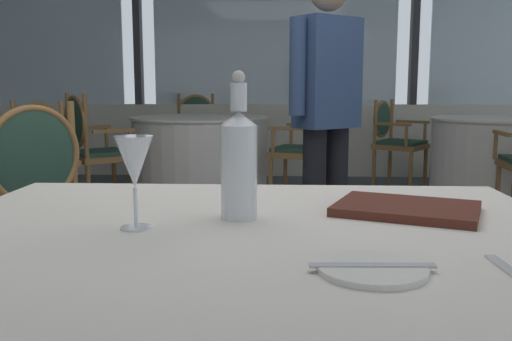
{
  "coord_description": "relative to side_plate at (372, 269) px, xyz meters",
  "views": [
    {
      "loc": [
        0.09,
        -2.1,
        1.05
      ],
      "look_at": [
        0.03,
        -0.87,
        0.86
      ],
      "focal_mm": 38.88,
      "sensor_mm": 36.0,
      "label": 1
    }
  ],
  "objects": [
    {
      "name": "water_bottle",
      "position": [
        -0.23,
        0.35,
        0.12
      ],
      "size": [
        0.08,
        0.08,
        0.32
      ],
      "color": "white",
      "rests_on": "foreground_table"
    },
    {
      "name": "dining_chair_2_0",
      "position": [
        -1.34,
        1.63,
        -0.2
      ],
      "size": [
        0.65,
        0.66,
        0.99
      ],
      "rotation": [
        0.0,
        0.0,
        8.78
      ],
      "color": "olive",
      "rests_on": "ground_plane"
    },
    {
      "name": "dining_chair_3_0",
      "position": [
        1.04,
        5.05,
        -0.23
      ],
      "size": [
        0.64,
        0.66,
        0.92
      ],
      "rotation": [
        0.0,
        0.0,
        5.67
      ],
      "color": "olive",
      "rests_on": "ground_plane"
    },
    {
      "name": "dining_chair_1_1",
      "position": [
        -1.14,
        5.62,
        -0.2
      ],
      "size": [
        0.59,
        0.54,
        0.98
      ],
      "rotation": [
        0.0,
        0.0,
        11.18
      ],
      "color": "olive",
      "rests_on": "ground_plane"
    },
    {
      "name": "background_table_1",
      "position": [
        -0.94,
        4.53,
        -0.39
      ],
      "size": [
        1.35,
        1.35,
        0.77
      ],
      "color": "white",
      "rests_on": "ground_plane"
    },
    {
      "name": "window_wall_far",
      "position": [
        -0.23,
        5.76,
        0.39
      ],
      "size": [
        10.24,
        0.14,
        2.91
      ],
      "color": "silver",
      "rests_on": "ground_plane"
    },
    {
      "name": "butter_knife",
      "position": [
        0.0,
        0.0,
        0.01
      ],
      "size": [
        0.2,
        0.03,
        0.0
      ],
      "primitive_type": "cube",
      "rotation": [
        0.0,
        0.0,
        0.04
      ],
      "color": "silver",
      "rests_on": "foreground_table"
    },
    {
      "name": "diner_person_0",
      "position": [
        0.11,
        2.35,
        0.19
      ],
      "size": [
        0.43,
        0.38,
        1.68
      ],
      "rotation": [
        0.0,
        0.0,
        2.24
      ],
      "color": "black",
      "rests_on": "ground_plane"
    },
    {
      "name": "dining_chair_2_1",
      "position": [
        -2.02,
        3.2,
        -0.21
      ],
      "size": [
        0.58,
        0.52,
        0.95
      ],
      "rotation": [
        0.0,
        0.0,
        10.88
      ],
      "color": "olive",
      "rests_on": "ground_plane"
    },
    {
      "name": "wine_glass",
      "position": [
        -0.44,
        0.25,
        0.13
      ],
      "size": [
        0.08,
        0.08,
        0.19
      ],
      "color": "white",
      "rests_on": "foreground_table"
    },
    {
      "name": "dining_chair_1_0",
      "position": [
        0.1,
        4.16,
        -0.21
      ],
      "size": [
        0.59,
        0.63,
        0.95
      ],
      "rotation": [
        0.0,
        0.0,
        9.08
      ],
      "color": "olive",
      "rests_on": "ground_plane"
    },
    {
      "name": "menu_book",
      "position": [
        0.14,
        0.42,
        0.01
      ],
      "size": [
        0.37,
        0.32,
        0.02
      ],
      "primitive_type": "cube",
      "rotation": [
        0.0,
        0.0,
        -0.37
      ],
      "color": "#512319",
      "rests_on": "foreground_table"
    },
    {
      "name": "side_plate",
      "position": [
        0.0,
        0.0,
        0.0
      ],
      "size": [
        0.17,
        0.17,
        0.01
      ],
      "primitive_type": "cylinder",
      "color": "white",
      "rests_on": "foreground_table"
    },
    {
      "name": "dining_chair_1_2",
      "position": [
        -1.78,
        3.81,
        -0.19
      ],
      "size": [
        0.65,
        0.66,
        1.0
      ],
      "rotation": [
        0.0,
        0.0,
        13.27
      ],
      "color": "olive",
      "rests_on": "ground_plane"
    },
    {
      "name": "background_table_3",
      "position": [
        1.89,
        4.45,
        -0.39
      ],
      "size": [
        1.25,
        1.25,
        0.77
      ],
      "color": "white",
      "rests_on": "ground_plane"
    }
  ]
}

